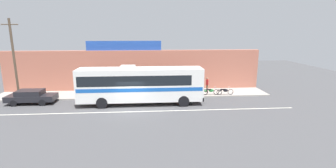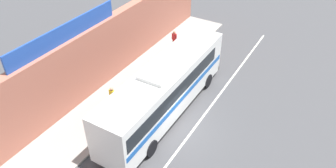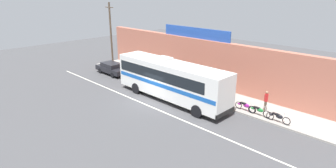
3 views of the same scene
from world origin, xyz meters
TOP-DOWN VIEW (x-y plane):
  - ground_plane at (0.00, 0.00)m, footprint 70.00×70.00m
  - sidewalk_slab at (0.00, 5.20)m, footprint 30.00×3.60m
  - storefront_facade at (0.00, 7.35)m, footprint 30.00×0.70m
  - storefront_billboard at (-1.15, 7.35)m, footprint 8.68×0.12m
  - road_center_stripe at (0.00, -0.80)m, footprint 30.00×0.14m
  - intercity_bus at (0.81, 1.56)m, footprint 11.94×2.60m
  - parked_car at (-9.89, 2.48)m, footprint 4.55×1.87m
  - utility_pole at (-11.80, 3.94)m, footprint 1.60×0.22m
  - motorcycle_orange at (8.40, 3.90)m, footprint 1.90×0.56m
  - motorcycle_black at (7.17, 3.94)m, footprint 1.90×0.56m
  - motorcycle_purple at (5.12, 3.86)m, footprint 1.95×0.56m
  - motorcycle_red at (9.99, 3.82)m, footprint 1.87×0.56m
  - pedestrian_by_curb at (-0.57, 4.79)m, footprint 0.30×0.48m
  - pedestrian_near_shop at (8.32, 5.15)m, footprint 0.30×0.48m

SIDE VIEW (x-z plane):
  - ground_plane at x=0.00m, z-range 0.00..0.00m
  - road_center_stripe at x=0.00m, z-range 0.00..0.01m
  - sidewalk_slab at x=0.00m, z-range 0.00..0.14m
  - motorcycle_orange at x=8.40m, z-range 0.09..1.04m
  - motorcycle_black at x=7.17m, z-range 0.09..1.04m
  - motorcycle_purple at x=5.12m, z-range 0.09..1.04m
  - motorcycle_red at x=9.99m, z-range 0.09..1.04m
  - parked_car at x=-9.89m, z-range 0.05..1.42m
  - pedestrian_by_curb at x=-0.57m, z-range 0.27..1.90m
  - pedestrian_near_shop at x=8.32m, z-range 0.28..1.99m
  - intercity_bus at x=0.81m, z-range 0.17..3.96m
  - storefront_facade at x=0.00m, z-range 0.00..4.80m
  - utility_pole at x=-11.80m, z-range 0.28..8.39m
  - storefront_billboard at x=-1.15m, z-range 4.80..5.90m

